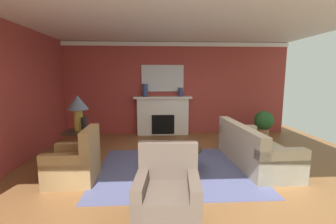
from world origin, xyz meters
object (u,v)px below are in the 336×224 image
object	(u,v)px
sofa	(253,150)
coffee_table	(176,153)
vase_mantel_right	(181,92)
potted_plant	(264,122)
fireplace	(163,117)
table_lamp	(78,106)
side_table	(80,144)
vase_mantel_left	(145,90)
armchair_facing_fireplace	(167,197)
vase_on_side_table	(84,124)
mantel_mirror	(163,78)
armchair_near_window	(75,164)

from	to	relation	value
sofa	coffee_table	xyz separation A→B (m)	(-1.65, -0.22, 0.04)
vase_mantel_right	potted_plant	bearing A→B (deg)	-13.95
fireplace	table_lamp	bearing A→B (deg)	-128.27
potted_plant	coffee_table	bearing A→B (deg)	-141.77
table_lamp	vase_mantel_right	world-z (taller)	vase_mantel_right
side_table	potted_plant	distance (m)	5.10
side_table	vase_mantel_left	world-z (taller)	vase_mantel_left
fireplace	potted_plant	world-z (taller)	fireplace
armchair_facing_fireplace	coffee_table	bearing A→B (deg)	81.24
fireplace	table_lamp	size ratio (longest dim) A/B	2.40
vase_mantel_left	table_lamp	bearing A→B (deg)	-119.51
vase_on_side_table	fireplace	bearing A→B (deg)	55.41
table_lamp	vase_mantel_left	size ratio (longest dim) A/B	1.92
mantel_mirror	side_table	xyz separation A→B (m)	(-1.85, -2.46, -1.38)
mantel_mirror	vase_on_side_table	distance (m)	3.23
fireplace	armchair_facing_fireplace	xyz separation A→B (m)	(-0.09, -4.47, -0.27)
sofa	vase_mantel_left	distance (m)	3.68
vase_on_side_table	potted_plant	distance (m)	5.01
table_lamp	fireplace	bearing A→B (deg)	51.73
armchair_near_window	fireplace	bearing A→B (deg)	63.06
sofa	potted_plant	bearing A→B (deg)	59.87
armchair_near_window	potted_plant	distance (m)	5.30
fireplace	potted_plant	bearing A→B (deg)	-12.35
sofa	vase_mantel_left	xyz separation A→B (m)	(-2.35, 2.59, 1.11)
side_table	table_lamp	distance (m)	0.82
fireplace	side_table	distance (m)	2.99
fireplace	mantel_mirror	distance (m)	1.21
armchair_near_window	coffee_table	distance (m)	1.85
armchair_near_window	table_lamp	size ratio (longest dim) A/B	1.27
vase_mantel_right	armchair_facing_fireplace	bearing A→B (deg)	-98.25
side_table	coffee_table	bearing A→B (deg)	-14.43
sofa	armchair_facing_fireplace	bearing A→B (deg)	-136.11
mantel_mirror	side_table	world-z (taller)	mantel_mirror
side_table	vase_on_side_table	xyz separation A→B (m)	(0.15, -0.12, 0.45)
table_lamp	vase_mantel_left	world-z (taller)	vase_mantel_left
sofa	potted_plant	world-z (taller)	sofa
fireplace	vase_mantel_right	size ratio (longest dim) A/B	6.71
sofa	potted_plant	size ratio (longest dim) A/B	2.57
armchair_facing_fireplace	vase_mantel_left	distance (m)	4.58
vase_mantel_left	coffee_table	bearing A→B (deg)	-75.87
armchair_near_window	armchair_facing_fireplace	world-z (taller)	same
armchair_near_window	armchair_facing_fireplace	distance (m)	1.98
fireplace	armchair_facing_fireplace	bearing A→B (deg)	-91.16
vase_mantel_right	potted_plant	distance (m)	2.63
fireplace	armchair_facing_fireplace	world-z (taller)	fireplace
armchair_facing_fireplace	vase_on_side_table	size ratio (longest dim) A/B	3.10
table_lamp	vase_on_side_table	xyz separation A→B (m)	(0.15, -0.12, -0.37)
armchair_facing_fireplace	vase_mantel_left	size ratio (longest dim) A/B	2.43
fireplace	vase_mantel_left	size ratio (longest dim) A/B	4.60
coffee_table	vase_mantel_right	bearing A→B (deg)	82.03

